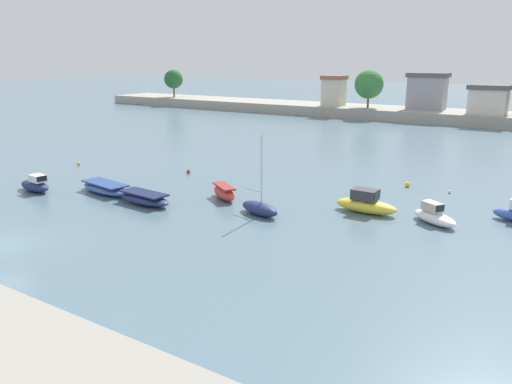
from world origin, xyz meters
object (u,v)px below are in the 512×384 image
moored_boat_4 (260,208)px  moored_boat_1 (105,188)px  mooring_buoy_0 (79,164)px  mooring_buoy_2 (450,192)px  moored_boat_6 (434,216)px  moored_boat_3 (224,193)px  mooring_buoy_3 (408,184)px  moored_boat_2 (144,198)px  moored_boat_0 (35,185)px  moored_boat_5 (366,204)px  mooring_buoy_1 (188,171)px

moored_boat_4 → moored_boat_1: bearing=-155.9°
mooring_buoy_0 → mooring_buoy_2: 34.06m
moored_boat_6 → moored_boat_1: bearing=-132.4°
moored_boat_3 → mooring_buoy_3: moored_boat_3 is taller
moored_boat_2 → mooring_buoy_2: bearing=44.8°
moored_boat_4 → mooring_buoy_3: (6.09, 12.93, -0.26)m
moored_boat_4 → mooring_buoy_0: moored_boat_4 is taller
moored_boat_0 → mooring_buoy_2: moored_boat_0 is taller
moored_boat_1 → moored_boat_5: size_ratio=1.30×
moored_boat_3 → mooring_buoy_1: bearing=179.7°
moored_boat_3 → mooring_buoy_2: bearing=71.5°
moored_boat_1 → moored_boat_3: size_ratio=1.67×
moored_boat_0 → moored_boat_3: 15.18m
moored_boat_0 → moored_boat_5: (23.91, 8.75, 0.10)m
moored_boat_3 → mooring_buoy_0: size_ratio=11.52×
moored_boat_1 → mooring_buoy_2: bearing=41.4°
moored_boat_3 → moored_boat_4: moored_boat_4 is taller
mooring_buoy_1 → moored_boat_1: bearing=-96.3°
moored_boat_1 → moored_boat_0: bearing=-143.1°
moored_boat_0 → mooring_buoy_1: 12.90m
moored_boat_6 → mooring_buoy_2: bearing=128.6°
moored_boat_3 → mooring_buoy_2: size_ratio=13.12×
mooring_buoy_1 → mooring_buoy_2: mooring_buoy_1 is taller
moored_boat_0 → moored_boat_4: 18.65m
moored_boat_6 → mooring_buoy_0: size_ratio=12.30×
moored_boat_2 → mooring_buoy_3: bearing=51.2°
moored_boat_3 → mooring_buoy_0: moored_boat_3 is taller
moored_boat_1 → moored_boat_3: moored_boat_3 is taller
moored_boat_1 → mooring_buoy_1: moored_boat_1 is taller
moored_boat_2 → mooring_buoy_0: size_ratio=16.87×
moored_boat_5 → mooring_buoy_0: (-29.25, -0.45, -0.48)m
moored_boat_5 → moored_boat_6: moored_boat_5 is taller
moored_boat_6 → mooring_buoy_2: moored_boat_6 is taller
moored_boat_5 → mooring_buoy_1: 18.16m
moored_boat_3 → moored_boat_4: (4.28, -1.82, -0.04)m
mooring_buoy_3 → moored_boat_4: bearing=-115.2°
mooring_buoy_3 → moored_boat_2: bearing=-133.4°
moored_boat_2 → moored_boat_4: 8.68m
moored_boat_6 → mooring_buoy_1: (-22.46, 2.51, -0.29)m
moored_boat_4 → moored_boat_6: 11.24m
moored_boat_3 → moored_boat_5: bearing=47.1°
moored_boat_0 → mooring_buoy_1: moored_boat_0 is taller
moored_boat_6 → mooring_buoy_2: (-0.85, 8.18, -0.34)m
moored_boat_0 → mooring_buoy_1: (5.95, 11.44, -0.34)m
moored_boat_2 → mooring_buoy_3: size_ratio=11.67×
moored_boat_1 → moored_boat_4: 13.24m
moored_boat_6 → mooring_buoy_3: moored_boat_6 is taller
moored_boat_1 → mooring_buoy_3: 24.18m
mooring_buoy_2 → mooring_buoy_1: bearing=-165.3°
moored_boat_2 → moored_boat_5: bearing=29.8°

